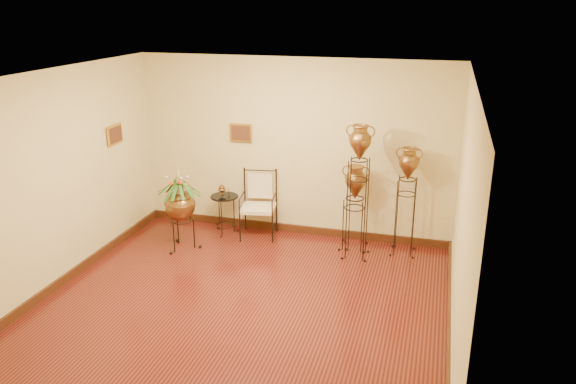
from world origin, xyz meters
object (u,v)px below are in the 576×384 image
(armchair, at_px, (258,205))
(side_table, at_px, (225,213))
(amphora_mid, at_px, (406,201))
(planter_urn, at_px, (180,202))
(amphora_tall, at_px, (358,191))

(armchair, bearing_deg, side_table, 170.70)
(amphora_mid, relative_size, armchair, 1.56)
(planter_urn, relative_size, side_table, 1.66)
(planter_urn, height_order, armchair, planter_urn)
(amphora_tall, bearing_deg, side_table, 172.14)
(amphora_mid, xyz_separation_m, side_table, (-2.84, 0.00, -0.50))
(planter_urn, xyz_separation_m, side_table, (0.41, 0.73, -0.41))
(amphora_tall, distance_m, side_table, 2.30)
(side_table, bearing_deg, armchair, -0.08)
(armchair, bearing_deg, amphora_mid, -9.22)
(amphora_mid, distance_m, planter_urn, 3.33)
(planter_urn, bearing_deg, amphora_mid, 12.66)
(amphora_tall, relative_size, armchair, 1.90)
(amphora_mid, bearing_deg, armchair, -180.00)
(amphora_mid, height_order, side_table, amphora_mid)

